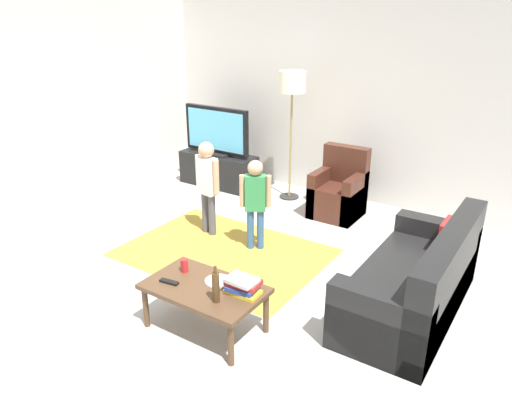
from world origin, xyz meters
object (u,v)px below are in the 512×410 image
object	(u,v)px
child_near_tv	(207,180)
book_stack	(243,285)
bottle	(216,287)
soda_can	(184,265)
floor_lamp	(292,89)
child_center	(255,197)
coffee_table	(204,291)
tv	(217,131)
armchair	(339,193)
tv_remote	(169,282)
tv_stand	(219,170)
couch	(419,285)
plate	(218,281)

from	to	relation	value
child_near_tv	book_stack	world-z (taller)	child_near_tv
bottle	soda_can	size ratio (longest dim) A/B	2.62
floor_lamp	soda_can	world-z (taller)	floor_lamp
soda_can	child_center	bearing A→B (deg)	97.65
child_center	coffee_table	distance (m)	1.60
tv	armchair	distance (m)	2.09
armchair	floor_lamp	xyz separation A→B (m)	(-0.86, 0.19, 1.25)
tv	child_near_tv	size ratio (longest dim) A/B	0.97
coffee_table	bottle	distance (m)	0.31
armchair	tv_remote	bearing A→B (deg)	-93.15
book_stack	tv_stand	bearing A→B (deg)	130.66
coffee_table	tv_remote	distance (m)	0.31
child_near_tv	armchair	bearing A→B (deg)	52.55
tv_remote	book_stack	bearing A→B (deg)	11.78
floor_lamp	coffee_table	size ratio (longest dim) A/B	1.78
bottle	soda_can	world-z (taller)	bottle
couch	bottle	xyz separation A→B (m)	(-1.21, -1.35, 0.26)
couch	floor_lamp	size ratio (longest dim) A/B	1.01
couch	bottle	world-z (taller)	couch
child_near_tv	book_stack	size ratio (longest dim) A/B	3.86
child_near_tv	book_stack	distance (m)	2.08
tv	bottle	distance (m)	3.87
tv	coffee_table	xyz separation A→B (m)	(2.13, -2.93, -0.48)
soda_can	bottle	bearing A→B (deg)	-22.93
book_stack	soda_can	size ratio (longest dim) A/B	2.46
child_near_tv	child_center	xyz separation A→B (m)	(0.69, -0.03, -0.06)
floor_lamp	child_near_tv	distance (m)	1.81
floor_lamp	tv_stand	bearing A→B (deg)	-172.56
book_stack	plate	bearing A→B (deg)	175.51
tv	child_center	size ratio (longest dim) A/B	1.05
coffee_table	bottle	world-z (taller)	bottle
tv_stand	bottle	distance (m)	3.88
tv	child_center	world-z (taller)	tv
coffee_table	soda_can	size ratio (longest dim) A/B	8.33
coffee_table	tv_remote	xyz separation A→B (m)	(-0.28, -0.12, 0.06)
couch	book_stack	xyz separation A→B (m)	(-1.11, -1.13, 0.20)
tv	coffee_table	world-z (taller)	tv
coffee_table	book_stack	world-z (taller)	book_stack
bottle	tv_remote	xyz separation A→B (m)	(-0.50, 0.00, -0.12)
child_center	bottle	size ratio (longest dim) A/B	3.33
armchair	bottle	size ratio (longest dim) A/B	2.87
tv_stand	armchair	bearing A→B (deg)	-1.12
tv_stand	coffee_table	size ratio (longest dim) A/B	1.20
couch	coffee_table	xyz separation A→B (m)	(-1.43, -1.23, 0.08)
floor_lamp	book_stack	size ratio (longest dim) A/B	6.03
floor_lamp	tv_remote	distance (m)	3.48
tv_stand	tv	size ratio (longest dim) A/B	1.09
child_near_tv	tv	bearing A→B (deg)	124.04
child_center	soda_can	bearing A→B (deg)	-82.35
coffee_table	bottle	bearing A→B (deg)	-28.61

